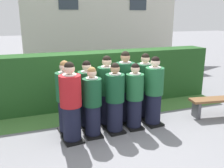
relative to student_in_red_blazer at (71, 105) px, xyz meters
name	(u,v)px	position (x,y,z in m)	size (l,w,h in m)	color
ground_plane	(115,131)	(1.00, 0.10, -0.80)	(60.00, 60.00, 0.00)	slate
student_in_red_blazer	(71,105)	(0.00, 0.00, 0.00)	(0.45, 0.55, 1.67)	black
student_front_row_1	(92,104)	(0.47, 0.07, -0.07)	(0.40, 0.44, 1.53)	black
student_front_row_2	(115,100)	(0.98, 0.10, -0.05)	(0.41, 0.48, 1.58)	black
student_front_row_3	(135,98)	(1.47, 0.14, -0.07)	(0.40, 0.49, 1.53)	black
student_front_row_4	(154,93)	(1.98, 0.17, -0.01)	(0.43, 0.53, 1.64)	black
student_rear_row_0	(66,99)	(-0.02, 0.45, -0.03)	(0.42, 0.49, 1.62)	black
student_rear_row_1	(87,96)	(0.48, 0.54, -0.05)	(0.41, 0.48, 1.58)	black
student_rear_row_2	(107,93)	(0.95, 0.53, -0.01)	(0.43, 0.53, 1.66)	black
student_rear_row_3	(125,89)	(1.42, 0.57, 0.03)	(0.45, 0.54, 1.74)	black
student_rear_row_4	(144,88)	(1.96, 0.62, -0.01)	(0.43, 0.52, 1.65)	black
hedge	(92,79)	(1.00, 2.01, -0.03)	(7.29, 0.70, 1.53)	#214C1E
wooden_bench	(216,103)	(3.76, 0.05, -0.45)	(1.44, 0.57, 0.48)	brown
lawn_strip	(101,113)	(1.00, 1.21, -0.79)	(7.29, 0.90, 0.01)	#477A38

